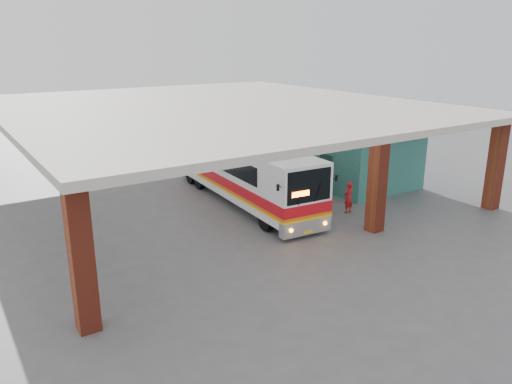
{
  "coord_description": "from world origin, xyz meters",
  "views": [
    {
      "loc": [
        -12.4,
        -17.02,
        7.89
      ],
      "look_at": [
        -1.15,
        0.0,
        1.67
      ],
      "focal_mm": 35.0,
      "sensor_mm": 36.0,
      "label": 1
    }
  ],
  "objects": [
    {
      "name": "pedestrian",
      "position": [
        3.68,
        -0.65,
        0.77
      ],
      "size": [
        0.61,
        0.46,
        1.53
      ],
      "primitive_type": "imported",
      "rotation": [
        0.0,
        0.0,
        3.32
      ],
      "color": "red",
      "rests_on": "ground"
    },
    {
      "name": "motorcycle",
      "position": [
        4.66,
        2.13,
        0.46
      ],
      "size": [
        1.86,
        1.17,
        0.92
      ],
      "primitive_type": "imported",
      "rotation": [
        0.0,
        0.0,
        1.22
      ],
      "color": "black",
      "rests_on": "ground"
    },
    {
      "name": "shop_building",
      "position": [
        7.49,
        4.0,
        1.56
      ],
      "size": [
        5.2,
        8.2,
        3.11
      ],
      "color": "#296862",
      "rests_on": "ground"
    },
    {
      "name": "canopy_roof",
      "position": [
        0.5,
        6.5,
        4.5
      ],
      "size": [
        21.0,
        23.0,
        0.3
      ],
      "primitive_type": "cube",
      "color": "beige",
      "rests_on": "brick_columns"
    },
    {
      "name": "ground",
      "position": [
        0.0,
        0.0,
        0.0
      ],
      "size": [
        90.0,
        90.0,
        0.0
      ],
      "primitive_type": "plane",
      "color": "#515154",
      "rests_on": "ground"
    },
    {
      "name": "coach_bus",
      "position": [
        0.39,
        3.43,
        1.65
      ],
      "size": [
        3.21,
        11.56,
        3.33
      ],
      "rotation": [
        0.0,
        0.0,
        -0.07
      ],
      "color": "white",
      "rests_on": "ground"
    },
    {
      "name": "brick_columns",
      "position": [
        1.43,
        5.0,
        2.17
      ],
      "size": [
        20.1,
        21.6,
        4.35
      ],
      "color": "maroon",
      "rests_on": "ground"
    },
    {
      "name": "red_chair",
      "position": [
        5.1,
        8.02,
        0.38
      ],
      "size": [
        0.45,
        0.45,
        0.82
      ],
      "rotation": [
        0.0,
        0.0,
        0.03
      ],
      "color": "red",
      "rests_on": "ground"
    }
  ]
}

